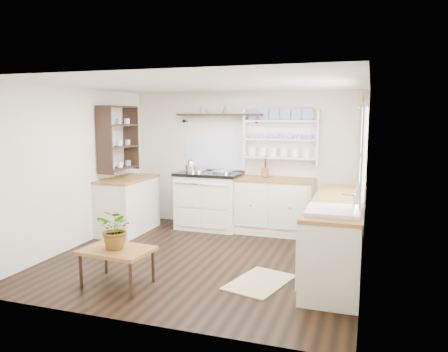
# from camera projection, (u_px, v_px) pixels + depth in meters

# --- Properties ---
(floor) EXTENTS (4.00, 3.80, 0.01)m
(floor) POSITION_uv_depth(u_px,v_px,m) (205.00, 259.00, 5.85)
(floor) COLOR black
(floor) RESTS_ON ground
(wall_back) EXTENTS (4.00, 0.02, 2.30)m
(wall_back) POSITION_uv_depth(u_px,v_px,m) (244.00, 160.00, 7.48)
(wall_back) COLOR beige
(wall_back) RESTS_ON ground
(wall_right) EXTENTS (0.02, 3.80, 2.30)m
(wall_right) POSITION_uv_depth(u_px,v_px,m) (365.00, 181.00, 5.06)
(wall_right) COLOR beige
(wall_right) RESTS_ON ground
(wall_left) EXTENTS (0.02, 3.80, 2.30)m
(wall_left) POSITION_uv_depth(u_px,v_px,m) (76.00, 168.00, 6.32)
(wall_left) COLOR beige
(wall_left) RESTS_ON ground
(ceiling) EXTENTS (4.00, 3.80, 0.01)m
(ceiling) POSITION_uv_depth(u_px,v_px,m) (204.00, 84.00, 5.53)
(ceiling) COLOR white
(ceiling) RESTS_ON wall_back
(window) EXTENTS (0.08, 1.55, 1.22)m
(window) POSITION_uv_depth(u_px,v_px,m) (362.00, 145.00, 5.16)
(window) COLOR white
(window) RESTS_ON wall_right
(aga_cooker) EXTENTS (1.07, 0.74, 0.99)m
(aga_cooker) POSITION_uv_depth(u_px,v_px,m) (209.00, 200.00, 7.42)
(aga_cooker) COLOR white
(aga_cooker) RESTS_ON floor
(back_cabinets) EXTENTS (1.27, 0.63, 0.90)m
(back_cabinets) POSITION_uv_depth(u_px,v_px,m) (274.00, 205.00, 7.10)
(back_cabinets) COLOR #F0E7CF
(back_cabinets) RESTS_ON floor
(right_cabinets) EXTENTS (0.62, 2.43, 0.90)m
(right_cabinets) POSITION_uv_depth(u_px,v_px,m) (337.00, 235.00, 5.35)
(right_cabinets) COLOR #F0E7CF
(right_cabinets) RESTS_ON floor
(belfast_sink) EXTENTS (0.55, 0.60, 0.45)m
(belfast_sink) POSITION_uv_depth(u_px,v_px,m) (333.00, 222.00, 4.60)
(belfast_sink) COLOR white
(belfast_sink) RESTS_ON right_cabinets
(left_cabinets) EXTENTS (0.62, 1.13, 0.90)m
(left_cabinets) POSITION_uv_depth(u_px,v_px,m) (128.00, 204.00, 7.17)
(left_cabinets) COLOR #F0E7CF
(left_cabinets) RESTS_ON floor
(plate_rack) EXTENTS (1.20, 0.22, 0.90)m
(plate_rack) POSITION_uv_depth(u_px,v_px,m) (282.00, 137.00, 7.18)
(plate_rack) COLOR white
(plate_rack) RESTS_ON wall_back
(high_shelf) EXTENTS (1.50, 0.29, 0.16)m
(high_shelf) POSITION_uv_depth(u_px,v_px,m) (220.00, 115.00, 7.38)
(high_shelf) COLOR black
(high_shelf) RESTS_ON wall_back
(left_shelving) EXTENTS (0.28, 0.80, 1.05)m
(left_shelving) POSITION_uv_depth(u_px,v_px,m) (118.00, 138.00, 7.06)
(left_shelving) COLOR black
(left_shelving) RESTS_ON wall_left
(kettle) EXTENTS (0.19, 0.19, 0.24)m
(kettle) POSITION_uv_depth(u_px,v_px,m) (191.00, 167.00, 7.32)
(kettle) COLOR silver
(kettle) RESTS_ON aga_cooker
(utensil_crock) EXTENTS (0.12, 0.12, 0.14)m
(utensil_crock) POSITION_uv_depth(u_px,v_px,m) (265.00, 172.00, 7.16)
(utensil_crock) COLOR brown
(utensil_crock) RESTS_ON back_cabinets
(center_table) EXTENTS (0.80, 0.60, 0.42)m
(center_table) POSITION_uv_depth(u_px,v_px,m) (117.00, 253.00, 4.94)
(center_table) COLOR brown
(center_table) RESTS_ON floor
(potted_plant) EXTENTS (0.47, 0.42, 0.46)m
(potted_plant) POSITION_uv_depth(u_px,v_px,m) (116.00, 229.00, 4.90)
(potted_plant) COLOR #3F7233
(potted_plant) RESTS_ON center_table
(floor_rug) EXTENTS (0.75, 0.96, 0.02)m
(floor_rug) POSITION_uv_depth(u_px,v_px,m) (260.00, 282.00, 5.02)
(floor_rug) COLOR tan
(floor_rug) RESTS_ON floor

